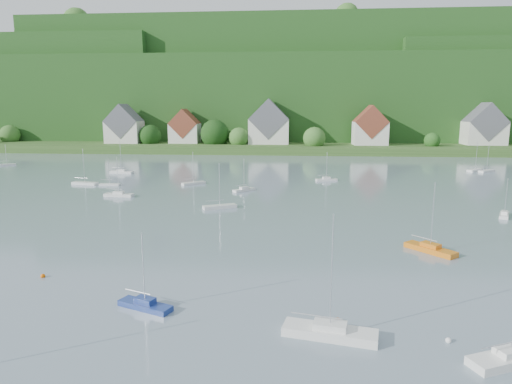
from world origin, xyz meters
TOP-DOWN VIEW (x-y plane):
  - far_shore_strip at (0.00, 200.00)m, footprint 600.00×60.00m
  - forested_ridge at (0.39, 268.57)m, footprint 620.00×181.22m
  - village_building_0 at (-55.00, 187.00)m, footprint 14.00×10.40m
  - village_building_1 at (-30.00, 189.00)m, footprint 12.00×9.36m
  - village_building_2 at (5.00, 188.00)m, footprint 16.00×11.44m
  - village_building_3 at (45.00, 186.00)m, footprint 13.00×10.40m
  - village_building_4 at (90.00, 190.00)m, footprint 15.00×10.40m
  - near_sailboat_1 at (2.16, 39.69)m, footprint 5.30×3.27m
  - near_sailboat_3 at (30.25, 33.34)m, footprint 6.57×4.21m
  - near_sailboat_4 at (18.01, 35.92)m, footprint 7.51×3.50m
  - near_sailboat_5 at (31.95, 58.08)m, footprint 5.56×6.05m
  - mooring_buoy_1 at (26.90, 35.87)m, footprint 0.47×0.47m
  - mooring_buoy_2 at (18.87, 38.53)m, footprint 0.46×0.46m
  - mooring_buoy_3 at (-10.92, 46.09)m, footprint 0.48×0.48m
  - far_sailboat_cluster at (4.21, 114.15)m, footprint 194.80×67.93m

SIDE VIEW (x-z plane):
  - mooring_buoy_1 at x=26.90m, z-range -0.23..0.23m
  - mooring_buoy_2 at x=18.87m, z-range -0.23..0.23m
  - mooring_buoy_3 at x=-10.92m, z-range -0.24..0.24m
  - far_sailboat_cluster at x=4.21m, z-range -3.98..4.73m
  - near_sailboat_1 at x=2.16m, z-range -3.06..3.87m
  - near_sailboat_3 at x=30.25m, z-range -3.86..4.76m
  - near_sailboat_5 at x=31.95m, z-range -3.89..4.80m
  - near_sailboat_4 at x=18.01m, z-range -4.40..5.38m
  - far_shore_strip at x=0.00m, z-range 0.00..3.00m
  - village_building_1 at x=-30.00m, z-range 1.75..15.75m
  - village_building_3 at x=45.00m, z-range 1.68..17.18m
  - village_building_0 at x=-55.00m, z-range 1.51..17.51m
  - village_building_4 at x=90.00m, z-range 1.34..17.84m
  - village_building_2 at x=5.00m, z-range 1.27..19.27m
  - forested_ridge at x=0.39m, z-range -12.06..57.83m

